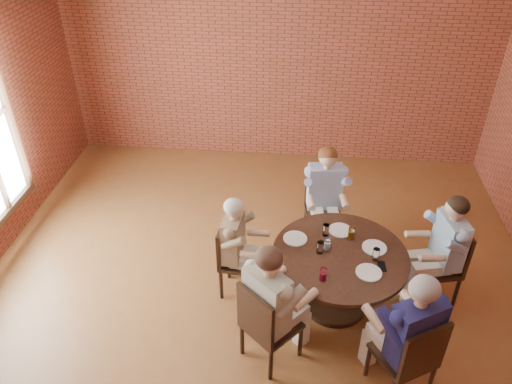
# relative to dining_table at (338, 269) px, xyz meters

# --- Properties ---
(floor) EXTENTS (7.00, 7.00, 0.00)m
(floor) POSITION_rel_dining_table_xyz_m (-0.90, -0.20, -0.53)
(floor) COLOR brown
(floor) RESTS_ON ground
(wall_back) EXTENTS (7.00, 0.00, 7.00)m
(wall_back) POSITION_rel_dining_table_xyz_m (-0.90, 3.30, 1.17)
(wall_back) COLOR #963E2B
(wall_back) RESTS_ON ground
(dining_table) EXTENTS (1.42, 1.42, 0.75)m
(dining_table) POSITION_rel_dining_table_xyz_m (0.00, 0.00, 0.00)
(dining_table) COLOR black
(dining_table) RESTS_ON floor
(chair_a) EXTENTS (0.52, 0.52, 0.95)m
(chair_a) POSITION_rel_dining_table_xyz_m (1.18, 0.27, -0.02)
(chair_a) COLOR black
(chair_a) RESTS_ON floor
(diner_a) EXTENTS (0.77, 0.68, 1.35)m
(diner_a) POSITION_rel_dining_table_xyz_m (1.10, 0.25, 0.15)
(diner_a) COLOR teal
(diner_a) RESTS_ON floor
(chair_b) EXTENTS (0.49, 0.49, 0.95)m
(chair_b) POSITION_rel_dining_table_xyz_m (-0.15, 1.19, -0.02)
(chair_b) COLOR black
(chair_b) RESTS_ON floor
(diner_b) EXTENTS (0.62, 0.73, 1.35)m
(diner_b) POSITION_rel_dining_table_xyz_m (-0.14, 1.11, 0.15)
(diner_b) COLOR #929DBA
(diner_b) RESTS_ON floor
(chair_c) EXTENTS (0.44, 0.44, 0.90)m
(chair_c) POSITION_rel_dining_table_xyz_m (-1.17, 0.13, -0.04)
(chair_c) COLOR black
(chair_c) RESTS_ON floor
(diner_c) EXTENTS (0.65, 0.55, 1.27)m
(diner_c) POSITION_rel_dining_table_xyz_m (-1.09, 0.12, 0.10)
(diner_c) COLOR brown
(diner_c) RESTS_ON floor
(chair_d) EXTENTS (0.66, 0.66, 0.99)m
(chair_d) POSITION_rel_dining_table_xyz_m (-0.73, -0.81, 0.00)
(chair_d) COLOR black
(chair_d) RESTS_ON floor
(diner_d) EXTENTS (0.91, 0.92, 1.42)m
(diner_d) POSITION_rel_dining_table_xyz_m (-0.66, -0.74, 0.18)
(diner_d) COLOR #BEA495
(diner_d) RESTS_ON floor
(chair_e) EXTENTS (0.64, 0.64, 0.99)m
(chair_e) POSITION_rel_dining_table_xyz_m (0.60, -1.06, 0.00)
(chair_e) COLOR black
(chair_e) RESTS_ON floor
(diner_e) EXTENTS (0.86, 0.91, 1.42)m
(diner_e) POSITION_rel_dining_table_xyz_m (0.55, -0.97, 0.18)
(diner_e) COLOR #1D1D51
(diner_e) RESTS_ON floor
(plate_a) EXTENTS (0.26, 0.26, 0.01)m
(plate_a) POSITION_rel_dining_table_xyz_m (0.36, 0.13, 0.23)
(plate_a) COLOR white
(plate_a) RESTS_ON dining_table
(plate_b) EXTENTS (0.26, 0.26, 0.01)m
(plate_b) POSITION_rel_dining_table_xyz_m (0.01, 0.38, 0.23)
(plate_b) COLOR white
(plate_b) RESTS_ON dining_table
(plate_c) EXTENTS (0.26, 0.26, 0.01)m
(plate_c) POSITION_rel_dining_table_xyz_m (-0.48, 0.19, 0.23)
(plate_c) COLOR white
(plate_c) RESTS_ON dining_table
(plate_d) EXTENTS (0.26, 0.26, 0.01)m
(plate_d) POSITION_rel_dining_table_xyz_m (0.27, -0.26, 0.23)
(plate_d) COLOR white
(plate_d) RESTS_ON dining_table
(glass_a) EXTENTS (0.07, 0.07, 0.14)m
(glass_a) POSITION_rel_dining_table_xyz_m (0.35, -0.05, 0.29)
(glass_a) COLOR white
(glass_a) RESTS_ON dining_table
(glass_b) EXTENTS (0.07, 0.07, 0.14)m
(glass_b) POSITION_rel_dining_table_xyz_m (0.12, 0.27, 0.29)
(glass_b) COLOR white
(glass_b) RESTS_ON dining_table
(glass_c) EXTENTS (0.07, 0.07, 0.14)m
(glass_c) POSITION_rel_dining_table_xyz_m (-0.15, 0.29, 0.29)
(glass_c) COLOR white
(glass_c) RESTS_ON dining_table
(glass_d) EXTENTS (0.07, 0.07, 0.14)m
(glass_d) POSITION_rel_dining_table_xyz_m (-0.14, 0.06, 0.29)
(glass_d) COLOR white
(glass_d) RESTS_ON dining_table
(glass_e) EXTENTS (0.07, 0.07, 0.14)m
(glass_e) POSITION_rel_dining_table_xyz_m (-0.22, -0.00, 0.29)
(glass_e) COLOR white
(glass_e) RESTS_ON dining_table
(glass_f) EXTENTS (0.07, 0.07, 0.14)m
(glass_f) POSITION_rel_dining_table_xyz_m (-0.19, -0.40, 0.29)
(glass_f) COLOR white
(glass_f) RESTS_ON dining_table
(smartphone) EXTENTS (0.08, 0.15, 0.01)m
(smartphone) POSITION_rel_dining_table_xyz_m (0.41, -0.15, 0.23)
(smartphone) COLOR black
(smartphone) RESTS_ON dining_table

